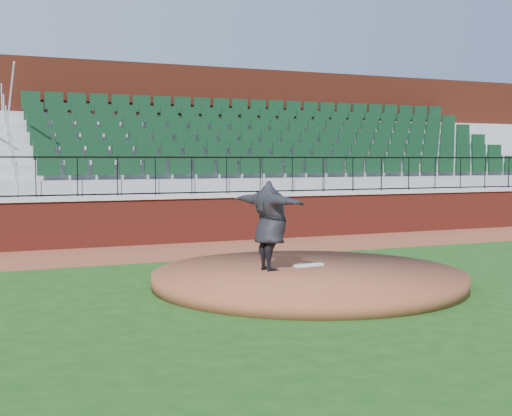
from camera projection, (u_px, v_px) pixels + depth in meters
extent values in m
plane|color=#174112|center=(290.00, 287.00, 12.08)|extent=(90.00, 90.00, 0.00)
cube|color=brown|center=(193.00, 250.00, 17.02)|extent=(34.00, 3.20, 0.01)
cube|color=maroon|center=(174.00, 221.00, 18.44)|extent=(34.00, 0.35, 1.20)
cube|color=#B7B7B7|center=(174.00, 197.00, 18.40)|extent=(34.00, 0.45, 0.10)
cube|color=maroon|center=(126.00, 144.00, 23.35)|extent=(34.00, 0.50, 5.50)
cylinder|color=brown|center=(308.00, 278.00, 12.32)|extent=(5.56, 5.56, 0.25)
cube|color=silver|center=(309.00, 265.00, 12.86)|extent=(0.60, 0.22, 0.04)
imported|color=black|center=(270.00, 226.00, 12.34)|extent=(0.95, 2.06, 1.62)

